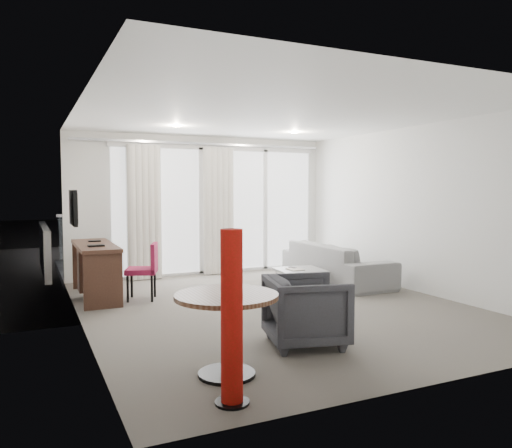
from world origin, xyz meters
name	(u,v)px	position (x,y,z in m)	size (l,w,h in m)	color
floor	(274,307)	(0.00, 0.00, 0.00)	(5.00, 6.00, 0.00)	#605A51
ceiling	(275,115)	(0.00, 0.00, 2.60)	(5.00, 6.00, 0.00)	white
wall_left	(80,216)	(-2.50, 0.00, 1.30)	(0.00, 6.00, 2.60)	silver
wall_right	(417,209)	(2.50, 0.00, 1.30)	(0.00, 6.00, 2.60)	silver
wall_front	(442,227)	(0.00, -3.00, 1.30)	(5.00, 0.00, 2.60)	silver
window_panel	(218,211)	(0.30, 2.98, 1.20)	(4.00, 0.02, 2.38)	white
window_frame	(218,211)	(0.30, 2.97, 1.20)	(4.10, 0.06, 2.44)	white
curtain_left	(145,212)	(-1.15, 2.82, 1.20)	(0.60, 0.20, 2.38)	silver
curtain_right	(219,211)	(0.25, 2.82, 1.20)	(0.60, 0.20, 2.38)	silver
curtain_track	(206,144)	(0.00, 2.82, 2.45)	(4.80, 0.04, 0.04)	#B2B2B7
downlight_a	(176,126)	(-0.90, 1.60, 2.59)	(0.12, 0.12, 0.02)	#FFE0B2
downlight_b	(295,132)	(1.20, 1.60, 2.59)	(0.12, 0.12, 0.02)	#FFE0B2
desk	(96,271)	(-2.15, 1.64, 0.40)	(0.53, 1.70, 0.80)	#3B2319
tv	(73,208)	(-2.46, 1.45, 1.35)	(0.05, 0.80, 0.50)	black
desk_chair	(141,271)	(-1.56, 1.21, 0.42)	(0.45, 0.43, 0.83)	maroon
round_table	(227,335)	(-1.53, -2.09, 0.36)	(0.90, 0.90, 0.72)	#51311E
menu_card	(228,296)	(-1.56, -2.21, 0.72)	(0.12, 0.02, 0.22)	white
red_lamp	(232,317)	(-1.70, -2.64, 0.66)	(0.26, 0.26, 1.32)	maroon
tub_armchair	(306,311)	(-0.47, -1.64, 0.36)	(0.77, 0.79, 0.72)	#313136
coffee_table	(300,279)	(0.91, 0.88, 0.16)	(0.72, 0.72, 0.33)	gray
remote	(293,266)	(0.85, 1.01, 0.36)	(0.06, 0.18, 0.02)	black
magazine	(295,268)	(0.82, 0.88, 0.36)	(0.24, 0.30, 0.02)	gray
sofa	(336,263)	(1.80, 1.18, 0.34)	(2.31, 0.90, 0.67)	gray
terrace_slab	(194,265)	(0.30, 4.50, -0.06)	(5.60, 3.00, 0.12)	#4D4D50
rattan_chair_a	(199,243)	(0.44, 4.57, 0.41)	(0.55, 0.55, 0.81)	brown
rattan_chair_b	(263,242)	(2.05, 4.64, 0.36)	(0.50, 0.50, 0.73)	brown
rattan_table	(233,247)	(1.28, 4.61, 0.28)	(0.55, 0.55, 0.55)	brown
balustrade	(176,234)	(0.30, 5.95, 0.50)	(5.50, 0.06, 1.05)	#B2B2B7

